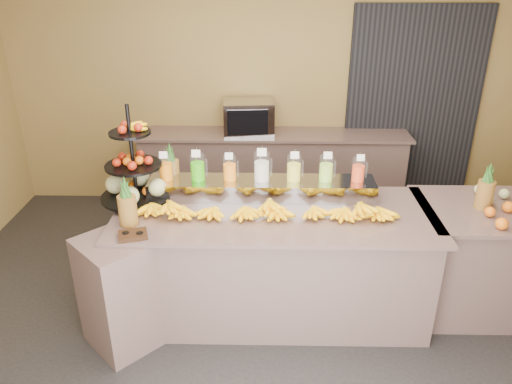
{
  "coord_description": "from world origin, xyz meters",
  "views": [
    {
      "loc": [
        -0.08,
        -3.15,
        2.72
      ],
      "look_at": [
        -0.15,
        0.3,
        1.1
      ],
      "focal_mm": 35.0,
      "sensor_mm": 36.0,
      "label": 1
    }
  ],
  "objects_px": {
    "banana_heap": "(266,207)",
    "fruit_stand": "(139,178)",
    "condiment_caddy": "(133,235)",
    "pitcher_tray": "(262,188)",
    "right_fruit_pile": "(509,208)",
    "oven_warmer": "(248,117)"
  },
  "relations": [
    {
      "from": "fruit_stand",
      "to": "pitcher_tray",
      "type": "bearing_deg",
      "value": 14.2
    },
    {
      "from": "pitcher_tray",
      "to": "condiment_caddy",
      "type": "distance_m",
      "value": 1.13
    },
    {
      "from": "pitcher_tray",
      "to": "right_fruit_pile",
      "type": "xyz_separation_m",
      "value": [
        1.89,
        -0.32,
        -0.0
      ]
    },
    {
      "from": "right_fruit_pile",
      "to": "pitcher_tray",
      "type": "bearing_deg",
      "value": 170.49
    },
    {
      "from": "banana_heap",
      "to": "condiment_caddy",
      "type": "height_order",
      "value": "banana_heap"
    },
    {
      "from": "right_fruit_pile",
      "to": "oven_warmer",
      "type": "relative_size",
      "value": 0.79
    },
    {
      "from": "oven_warmer",
      "to": "fruit_stand",
      "type": "bearing_deg",
      "value": -119.83
    },
    {
      "from": "condiment_caddy",
      "to": "oven_warmer",
      "type": "bearing_deg",
      "value": 72.44
    },
    {
      "from": "banana_heap",
      "to": "fruit_stand",
      "type": "bearing_deg",
      "value": 168.05
    },
    {
      "from": "right_fruit_pile",
      "to": "oven_warmer",
      "type": "xyz_separation_m",
      "value": [
        -2.05,
        1.99,
        0.11
      ]
    },
    {
      "from": "banana_heap",
      "to": "condiment_caddy",
      "type": "relative_size",
      "value": 10.11
    },
    {
      "from": "banana_heap",
      "to": "pitcher_tray",
      "type": "bearing_deg",
      "value": 96.01
    },
    {
      "from": "right_fruit_pile",
      "to": "fruit_stand",
      "type": "bearing_deg",
      "value": 175.68
    },
    {
      "from": "fruit_stand",
      "to": "banana_heap",
      "type": "bearing_deg",
      "value": -3.57
    },
    {
      "from": "banana_heap",
      "to": "condiment_caddy",
      "type": "bearing_deg",
      "value": -158.86
    },
    {
      "from": "banana_heap",
      "to": "right_fruit_pile",
      "type": "distance_m",
      "value": 1.86
    },
    {
      "from": "pitcher_tray",
      "to": "banana_heap",
      "type": "bearing_deg",
      "value": -83.99
    },
    {
      "from": "banana_heap",
      "to": "fruit_stand",
      "type": "xyz_separation_m",
      "value": [
        -1.01,
        0.21,
        0.14
      ]
    },
    {
      "from": "condiment_caddy",
      "to": "fruit_stand",
      "type": "bearing_deg",
      "value": 96.9
    },
    {
      "from": "pitcher_tray",
      "to": "oven_warmer",
      "type": "height_order",
      "value": "oven_warmer"
    },
    {
      "from": "pitcher_tray",
      "to": "banana_heap",
      "type": "distance_m",
      "value": 0.32
    },
    {
      "from": "oven_warmer",
      "to": "right_fruit_pile",
      "type": "bearing_deg",
      "value": -49.22
    }
  ]
}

